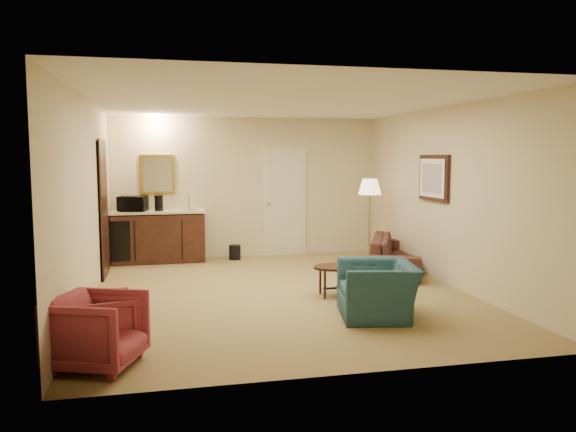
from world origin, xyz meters
name	(u,v)px	position (x,y,z in m)	size (l,w,h in m)	color
ground	(280,293)	(0.00, 0.00, 0.00)	(6.00, 6.00, 0.00)	olive
room_walls	(263,167)	(-0.10, 0.77, 1.72)	(5.02, 6.01, 2.61)	beige
wetbar_cabinet	(159,236)	(-1.65, 2.72, 0.46)	(1.64, 0.58, 0.92)	#3B1F13
sofa	(396,248)	(2.15, 1.01, 0.38)	(1.96, 0.57, 0.77)	black
teal_armchair	(378,281)	(0.88, -1.38, 0.43)	(0.97, 0.63, 0.85)	#204451
rose_chair_near	(103,320)	(-2.15, -1.94, 0.31)	(0.60, 0.56, 0.62)	#9A3237
rose_chair_far	(97,328)	(-2.15, -2.36, 0.36)	(0.71, 0.66, 0.73)	#9A3237
coffee_table	(340,281)	(0.74, -0.35, 0.21)	(0.72, 0.49, 0.42)	black
floor_lamp	(369,221)	(1.96, 1.76, 0.75)	(0.40, 0.40, 1.50)	#B98D3D
waste_bin	(235,252)	(-0.30, 2.65, 0.13)	(0.21, 0.21, 0.27)	black
microwave	(133,202)	(-2.08, 2.71, 1.08)	(0.48, 0.27, 0.33)	black
coffee_maker	(159,203)	(-1.63, 2.69, 1.06)	(0.15, 0.15, 0.28)	black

